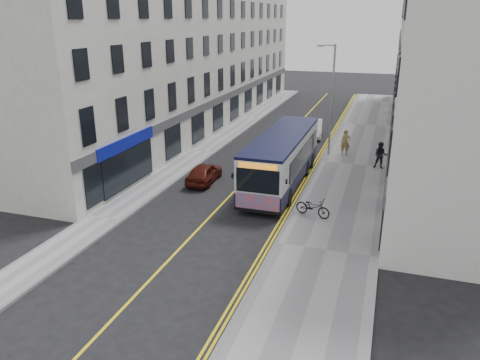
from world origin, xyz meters
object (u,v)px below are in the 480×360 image
Objects in this scene: pedestrian_far at (381,155)px; car_maroon at (204,173)px; streetlamp at (331,96)px; bicycle at (313,207)px; car_white at (313,128)px; city_bus at (282,157)px; pedestrian_near at (345,143)px.

car_maroon is at bearing -146.57° from pedestrian_far.
streetlamp reaches higher than bicycle.
bicycle is 0.45× the size of car_white.
car_white is at bearing 27.11° from bicycle.
city_bus reaches higher than car_white.
car_maroon is at bearing 82.64° from bicycle.
city_bus is at bearing 48.23° from bicycle.
car_maroon is at bearing -166.58° from city_bus.
pedestrian_far is at bearing 0.10° from bicycle.
pedestrian_far is 0.43× the size of car_white.
city_bus is 4.93m from car_maroon.
streetlamp is 12.38m from bicycle.
bicycle is 1.05× the size of pedestrian_far.
pedestrian_far reaches higher than car_white.
streetlamp is 7.90m from city_bus.
car_white is (-5.84, 7.96, -0.33)m from pedestrian_far.
pedestrian_near is (3.05, 7.34, -0.67)m from city_bus.
city_bus is at bearing -168.64° from car_maroon.
streetlamp is at bearing 172.70° from pedestrian_near.
city_bus is 6.05× the size of pedestrian_far.
city_bus is 7.98m from pedestrian_near.
car_white reaches higher than car_maroon.
streetlamp is 5.64m from pedestrian_far.
car_maroon is at bearing -145.10° from pedestrian_near.
pedestrian_near is 1.04× the size of pedestrian_far.
streetlamp is at bearing 151.19° from pedestrian_far.
pedestrian_near is (0.36, 11.88, 0.44)m from bicycle.
city_bus reaches higher than pedestrian_far.
car_maroon is (-6.46, -8.34, -3.77)m from streetlamp.
car_white is at bearing 109.97° from streetlamp.
car_white is 14.56m from car_maroon.
streetlamp reaches higher than pedestrian_far.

